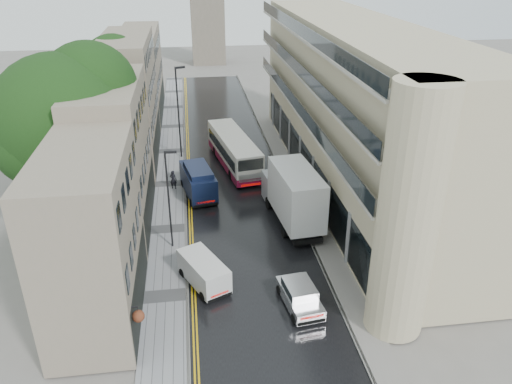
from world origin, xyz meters
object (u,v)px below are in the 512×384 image
object	(u,v)px
cream_bus	(231,164)
lamp_post_near	(169,201)
white_lorry	(285,209)
lamp_post_far	(178,114)
tree_far	(99,104)
navy_van	(191,191)
white_van	(203,288)
pedestrian	(173,180)
silver_hatchback	(295,312)
tree_near	(66,146)

from	to	relation	value
cream_bus	lamp_post_near	bearing A→B (deg)	-124.96
white_lorry	lamp_post_far	xyz separation A→B (m)	(-7.55, 17.05, 2.30)
tree_far	white_lorry	bearing A→B (deg)	-47.10
lamp_post_far	tree_far	bearing A→B (deg)	166.63
navy_van	white_van	bearing A→B (deg)	-98.56
pedestrian	lamp_post_far	distance (m)	8.49
white_van	white_lorry	bearing A→B (deg)	21.91
silver_hatchback	white_van	xyz separation A→B (m)	(-5.12, 2.74, 0.19)
navy_van	pedestrian	world-z (taller)	navy_van
silver_hatchback	lamp_post_near	size ratio (longest dim) A/B	0.55
silver_hatchback	pedestrian	bearing A→B (deg)	102.93
tree_far	white_van	bearing A→B (deg)	-69.23
white_van	pedestrian	world-z (taller)	white_van
lamp_post_far	navy_van	bearing A→B (deg)	-106.77
silver_hatchback	white_van	world-z (taller)	white_van
silver_hatchback	pedestrian	world-z (taller)	pedestrian
white_van	navy_van	distance (m)	12.71
tree_near	tree_far	size ratio (longest dim) A/B	1.11
tree_far	lamp_post_far	world-z (taller)	tree_far
tree_near	pedestrian	size ratio (longest dim) A/B	8.01
tree_far	lamp_post_near	xyz separation A→B (m)	(6.69, -16.32, -2.47)
cream_bus	white_van	xyz separation A→B (m)	(-3.29, -17.52, -0.61)
white_van	lamp_post_near	xyz separation A→B (m)	(-1.94, 6.43, 2.80)
tree_far	lamp_post_far	xyz separation A→B (m)	(7.36, 1.00, -1.53)
tree_far	pedestrian	xyz separation A→B (m)	(6.67, -6.61, -5.24)
tree_far	navy_van	size ratio (longest dim) A/B	2.25
pedestrian	lamp_post_near	size ratio (longest dim) A/B	0.24
tree_near	silver_hatchback	xyz separation A→B (m)	(14.05, -12.49, -6.17)
navy_van	lamp_post_far	xyz separation A→B (m)	(-0.84, 11.05, 3.27)
white_van	navy_van	world-z (taller)	navy_van
cream_bus	pedestrian	xyz separation A→B (m)	(-5.25, -1.38, -0.58)
pedestrian	lamp_post_near	bearing A→B (deg)	109.23
white_van	navy_van	size ratio (longest dim) A/B	0.75
tree_near	lamp_post_near	bearing A→B (deg)	-25.42
navy_van	lamp_post_far	distance (m)	11.56
tree_near	cream_bus	bearing A→B (deg)	32.45
silver_hatchback	lamp_post_near	bearing A→B (deg)	119.99
lamp_post_far	tree_near	bearing A→B (deg)	-139.80
tree_near	pedestrian	world-z (taller)	tree_near
pedestrian	tree_near	bearing A→B (deg)	61.66
silver_hatchback	white_lorry	bearing A→B (deg)	75.37
white_van	lamp_post_near	size ratio (longest dim) A/B	0.57
tree_far	pedestrian	size ratio (longest dim) A/B	7.18
tree_near	cream_bus	size ratio (longest dim) A/B	1.22
silver_hatchback	lamp_post_far	distance (m)	27.53
silver_hatchback	lamp_post_near	distance (m)	11.95
navy_van	pedestrian	bearing A→B (deg)	103.36
cream_bus	navy_van	xyz separation A→B (m)	(-3.72, -4.82, -0.14)
navy_van	tree_near	bearing A→B (deg)	-171.38
cream_bus	lamp_post_near	xyz separation A→B (m)	(-5.23, -11.09, 2.19)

